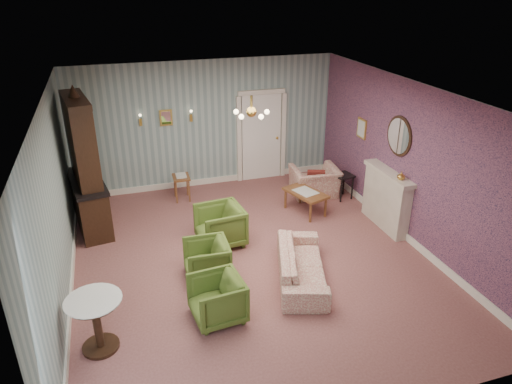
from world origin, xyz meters
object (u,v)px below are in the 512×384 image
object	(u,v)px
olive_chair_b	(207,258)
wingback_chair	(315,177)
pedestal_table	(97,324)
fireplace	(386,199)
sofa_chintz	(302,260)
coffee_table	(305,202)
olive_chair_a	(217,297)
side_table_black	(342,186)
dresser	(83,162)
olive_chair_c	(220,224)

from	to	relation	value
olive_chair_b	wingback_chair	size ratio (longest dim) A/B	0.71
olive_chair_b	pedestal_table	distance (m)	2.08
olive_chair_b	fireplace	bearing A→B (deg)	102.55
sofa_chintz	coffee_table	size ratio (longest dim) A/B	1.97
olive_chair_b	sofa_chintz	bearing A→B (deg)	72.70
olive_chair_a	coffee_table	world-z (taller)	olive_chair_a
pedestal_table	sofa_chintz	bearing A→B (deg)	11.79
side_table_black	fireplace	bearing A→B (deg)	-81.40
olive_chair_b	dresser	bearing A→B (deg)	-140.86
pedestal_table	side_table_black	bearing A→B (deg)	31.87
side_table_black	dresser	bearing A→B (deg)	176.67
olive_chair_a	sofa_chintz	size ratio (longest dim) A/B	0.40
wingback_chair	dresser	bearing A→B (deg)	5.62
sofa_chintz	wingback_chair	xyz separation A→B (m)	(1.53, 2.93, 0.08)
olive_chair_c	wingback_chair	distance (m)	2.90
coffee_table	olive_chair_c	bearing A→B (deg)	-160.61
olive_chair_c	coffee_table	xyz separation A→B (m)	(1.99, 0.70, -0.17)
olive_chair_a	pedestal_table	size ratio (longest dim) A/B	0.92
sofa_chintz	fireplace	world-z (taller)	fireplace
olive_chair_b	fireplace	world-z (taller)	fireplace
sofa_chintz	olive_chair_c	bearing A→B (deg)	51.26
wingback_chair	pedestal_table	xyz separation A→B (m)	(-4.70, -3.59, -0.04)
olive_chair_c	wingback_chair	world-z (taller)	wingback_chair
dresser	pedestal_table	bearing A→B (deg)	-97.71
fireplace	sofa_chintz	bearing A→B (deg)	-152.12
olive_chair_c	dresser	size ratio (longest dim) A/B	0.30
olive_chair_a	coffee_table	bearing A→B (deg)	131.68
wingback_chair	side_table_black	xyz separation A→B (m)	(0.52, -0.34, -0.15)
olive_chair_a	olive_chair_c	xyz separation A→B (m)	(0.54, 2.04, 0.04)
wingback_chair	side_table_black	size ratio (longest dim) A/B	1.76
olive_chair_c	sofa_chintz	size ratio (longest dim) A/B	0.45
sofa_chintz	dresser	size ratio (longest dim) A/B	0.67
olive_chair_c	fireplace	size ratio (longest dim) A/B	0.58
pedestal_table	fireplace	bearing A→B (deg)	18.89
sofa_chintz	side_table_black	xyz separation A→B (m)	(2.05, 2.58, -0.07)
olive_chair_c	pedestal_table	distance (m)	3.07
wingback_chair	olive_chair_c	bearing A→B (deg)	34.69
olive_chair_c	fireplace	distance (m)	3.27
olive_chair_a	olive_chair_c	world-z (taller)	olive_chair_c
olive_chair_b	side_table_black	bearing A→B (deg)	122.69
fireplace	olive_chair_b	bearing A→B (deg)	-169.60
olive_chair_b	pedestal_table	bearing A→B (deg)	-53.35
olive_chair_a	coffee_table	distance (m)	3.73
sofa_chintz	coffee_table	bearing A→B (deg)	-6.57
olive_chair_b	dresser	xyz separation A→B (m)	(-1.79, 2.38, 1.02)
olive_chair_b	side_table_black	world-z (taller)	olive_chair_b
olive_chair_a	wingback_chair	distance (m)	4.63
olive_chair_c	side_table_black	world-z (taller)	olive_chair_c
olive_chair_a	fireplace	bearing A→B (deg)	109.00
dresser	pedestal_table	distance (m)	3.69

